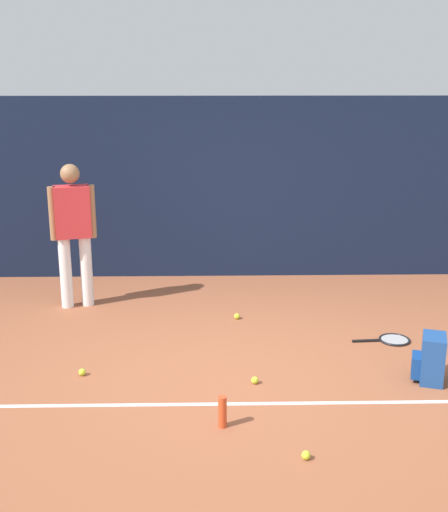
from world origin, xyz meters
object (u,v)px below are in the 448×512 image
object	(u,v)px
tennis_ball_mid_court	(82,372)
water_bottle	(222,412)
backpack	(431,359)
tennis_ball_near_player	(255,380)
tennis_racket	(392,340)
tennis_player	(73,227)
tennis_ball_by_fence	(237,316)
tennis_ball_far_left	(306,455)

from	to	relation	value
tennis_ball_mid_court	water_bottle	world-z (taller)	water_bottle
backpack	tennis_ball_mid_court	xyz separation A→B (m)	(-3.17, 0.18, -0.18)
tennis_ball_near_player	tennis_ball_mid_court	world-z (taller)	same
tennis_racket	tennis_ball_mid_court	size ratio (longest dim) A/B	9.44
tennis_racket	tennis_player	bearing A→B (deg)	157.61
tennis_racket	tennis_ball_by_fence	bearing A→B (deg)	153.21
tennis_ball_near_player	tennis_ball_far_left	xyz separation A→B (m)	(0.29, -1.20, 0.00)
tennis_ball_near_player	water_bottle	world-z (taller)	water_bottle
backpack	tennis_ball_mid_court	distance (m)	3.18
backpack	water_bottle	size ratio (longest dim) A/B	1.69
tennis_racket	tennis_ball_far_left	distance (m)	2.46
tennis_ball_near_player	tennis_ball_by_fence	distance (m)	1.61
tennis_racket	backpack	distance (m)	0.94
tennis_racket	tennis_ball_by_fence	xyz separation A→B (m)	(-1.59, 0.66, 0.02)
tennis_ball_near_player	tennis_ball_mid_court	distance (m)	1.60
tennis_player	tennis_ball_mid_court	world-z (taller)	tennis_player
tennis_player	tennis_ball_far_left	size ratio (longest dim) A/B	25.76
tennis_racket	tennis_ball_by_fence	world-z (taller)	tennis_ball_by_fence
tennis_ball_mid_court	tennis_ball_near_player	bearing A→B (deg)	-7.13
tennis_ball_by_fence	tennis_player	bearing A→B (deg)	165.67
tennis_ball_mid_court	tennis_ball_by_fence	bearing A→B (deg)	43.40
tennis_ball_mid_court	tennis_ball_far_left	distance (m)	2.34
tennis_ball_far_left	water_bottle	size ratio (longest dim) A/B	0.25
backpack	tennis_player	bearing A→B (deg)	-102.52
tennis_ball_near_player	water_bottle	bearing A→B (deg)	-112.62
tennis_player	water_bottle	world-z (taller)	tennis_player
water_bottle	backpack	bearing A→B (deg)	21.79
tennis_ball_far_left	water_bottle	distance (m)	0.76
tennis_ball_by_fence	tennis_ball_mid_court	bearing A→B (deg)	-136.60
tennis_ball_by_fence	water_bottle	world-z (taller)	water_bottle
tennis_player	backpack	bearing A→B (deg)	135.17
tennis_ball_near_player	tennis_ball_mid_court	bearing A→B (deg)	172.87
tennis_ball_near_player	backpack	bearing A→B (deg)	0.79
tennis_ball_near_player	tennis_ball_far_left	world-z (taller)	same
tennis_player	tennis_ball_by_fence	distance (m)	2.16
tennis_player	tennis_racket	xyz separation A→B (m)	(3.48, -1.14, -0.95)
tennis_ball_near_player	water_bottle	distance (m)	0.80
tennis_ball_by_fence	tennis_ball_far_left	world-z (taller)	same
tennis_ball_by_fence	tennis_ball_mid_court	size ratio (longest dim) A/B	1.00
tennis_ball_far_left	tennis_racket	bearing A→B (deg)	60.66
water_bottle	tennis_player	bearing A→B (deg)	120.75
backpack	tennis_ball_near_player	size ratio (longest dim) A/B	6.67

